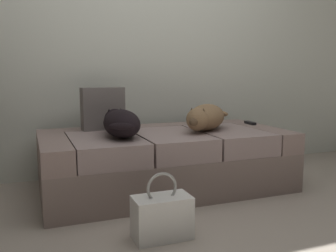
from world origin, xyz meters
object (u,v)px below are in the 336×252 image
object	(u,v)px
tv_remote	(250,123)
throw_pillow	(103,109)
dog_tan	(205,117)
dog_dark	(120,123)
handbag	(162,216)
couch	(166,160)

from	to	relation	value
tv_remote	throw_pillow	bearing A→B (deg)	178.25
dog_tan	tv_remote	bearing A→B (deg)	18.65
dog_tan	dog_dark	bearing A→B (deg)	-176.86
dog_dark	throw_pillow	xyz separation A→B (m)	(-0.05, 0.38, 0.07)
dog_dark	handbag	size ratio (longest dim) A/B	1.56
dog_dark	tv_remote	xyz separation A→B (m)	(1.24, 0.22, -0.09)
dog_dark	handbag	xyz separation A→B (m)	(0.05, -0.73, -0.44)
dog_tan	throw_pillow	xyz separation A→B (m)	(-0.75, 0.35, 0.06)
throw_pillow	dog_tan	bearing A→B (deg)	-24.87
couch	throw_pillow	bearing A→B (deg)	147.63
dog_dark	handbag	bearing A→B (deg)	-86.01
dog_dark	throw_pillow	distance (m)	0.39
dog_dark	throw_pillow	bearing A→B (deg)	97.28
couch	dog_tan	world-z (taller)	dog_tan
dog_dark	tv_remote	bearing A→B (deg)	10.11
couch	dog_tan	xyz separation A→B (m)	(0.31, -0.07, 0.34)
tv_remote	throw_pillow	size ratio (longest dim) A/B	0.44
dog_dark	tv_remote	distance (m)	1.26
tv_remote	handbag	xyz separation A→B (m)	(-1.19, -0.95, -0.35)
dog_dark	throw_pillow	size ratio (longest dim) A/B	1.73
couch	throw_pillow	world-z (taller)	throw_pillow
couch	throw_pillow	size ratio (longest dim) A/B	5.59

